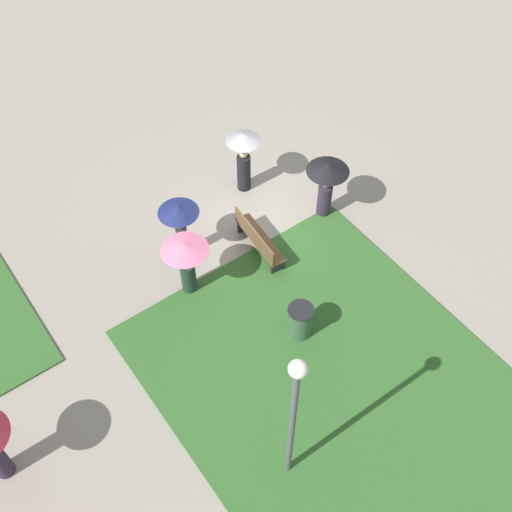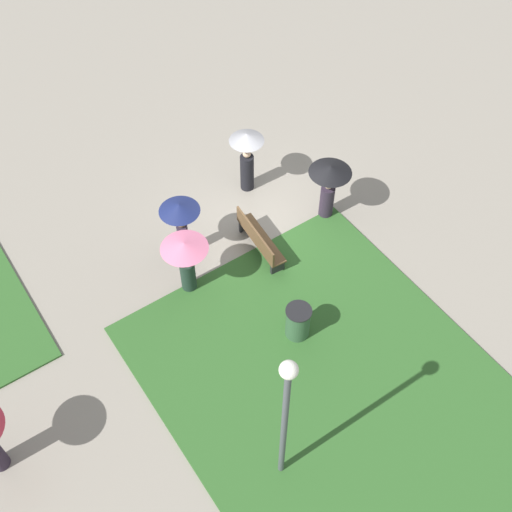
{
  "view_description": "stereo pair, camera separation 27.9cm",
  "coord_description": "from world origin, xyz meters",
  "px_view_note": "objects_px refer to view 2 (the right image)",
  "views": [
    {
      "loc": [
        -9.48,
        7.0,
        12.92
      ],
      "look_at": [
        -1.55,
        1.2,
        0.76
      ],
      "focal_mm": 45.0,
      "sensor_mm": 36.0,
      "label": 1
    },
    {
      "loc": [
        -9.64,
        6.77,
        12.92
      ],
      "look_at": [
        -1.55,
        1.2,
        0.76
      ],
      "focal_mm": 45.0,
      "sensor_mm": 36.0,
      "label": 2
    }
  ],
  "objects_px": {
    "trash_bin": "(298,322)",
    "crowd_person_navy": "(180,217)",
    "park_bench": "(259,239)",
    "lamp_post": "(286,409)",
    "crowd_person_pink": "(186,257)",
    "crowd_person_grey": "(247,153)",
    "crowd_person_black": "(329,182)"
  },
  "relations": [
    {
      "from": "park_bench",
      "to": "crowd_person_grey",
      "type": "xyz_separation_m",
      "value": [
        2.13,
        -1.08,
        0.8
      ]
    },
    {
      "from": "lamp_post",
      "to": "crowd_person_navy",
      "type": "bearing_deg",
      "value": -12.24
    },
    {
      "from": "park_bench",
      "to": "crowd_person_pink",
      "type": "bearing_deg",
      "value": 94.95
    },
    {
      "from": "park_bench",
      "to": "trash_bin",
      "type": "distance_m",
      "value": 2.68
    },
    {
      "from": "crowd_person_grey",
      "to": "park_bench",
      "type": "bearing_deg",
      "value": 151.88
    },
    {
      "from": "trash_bin",
      "to": "crowd_person_navy",
      "type": "height_order",
      "value": "crowd_person_navy"
    },
    {
      "from": "lamp_post",
      "to": "crowd_person_pink",
      "type": "bearing_deg",
      "value": -9.41
    },
    {
      "from": "trash_bin",
      "to": "crowd_person_grey",
      "type": "bearing_deg",
      "value": -20.61
    },
    {
      "from": "park_bench",
      "to": "crowd_person_pink",
      "type": "height_order",
      "value": "crowd_person_pink"
    },
    {
      "from": "trash_bin",
      "to": "crowd_person_pink",
      "type": "distance_m",
      "value": 3.03
    },
    {
      "from": "park_bench",
      "to": "lamp_post",
      "type": "height_order",
      "value": "lamp_post"
    },
    {
      "from": "lamp_post",
      "to": "crowd_person_navy",
      "type": "height_order",
      "value": "lamp_post"
    },
    {
      "from": "lamp_post",
      "to": "crowd_person_grey",
      "type": "relative_size",
      "value": 2.21
    },
    {
      "from": "trash_bin",
      "to": "crowd_person_navy",
      "type": "bearing_deg",
      "value": 13.89
    },
    {
      "from": "crowd_person_navy",
      "to": "crowd_person_grey",
      "type": "xyz_separation_m",
      "value": [
        1.06,
        -2.67,
        -0.1
      ]
    },
    {
      "from": "crowd_person_navy",
      "to": "crowd_person_black",
      "type": "bearing_deg",
      "value": -3.22
    },
    {
      "from": "crowd_person_black",
      "to": "crowd_person_grey",
      "type": "bearing_deg",
      "value": -48.79
    },
    {
      "from": "park_bench",
      "to": "crowd_person_pink",
      "type": "xyz_separation_m",
      "value": [
        0.01,
        2.08,
        0.74
      ]
    },
    {
      "from": "crowd_person_pink",
      "to": "crowd_person_navy",
      "type": "distance_m",
      "value": 1.17
    },
    {
      "from": "crowd_person_black",
      "to": "crowd_person_navy",
      "type": "relative_size",
      "value": 0.99
    },
    {
      "from": "crowd_person_pink",
      "to": "trash_bin",
      "type": "bearing_deg",
      "value": 176.6
    },
    {
      "from": "park_bench",
      "to": "trash_bin",
      "type": "bearing_deg",
      "value": 170.27
    },
    {
      "from": "crowd_person_pink",
      "to": "crowd_person_grey",
      "type": "distance_m",
      "value": 3.8
    },
    {
      "from": "crowd_person_pink",
      "to": "crowd_person_black",
      "type": "bearing_deg",
      "value": -121.15
    },
    {
      "from": "lamp_post",
      "to": "park_bench",
      "type": "bearing_deg",
      "value": -30.22
    },
    {
      "from": "crowd_person_black",
      "to": "crowd_person_navy",
      "type": "height_order",
      "value": "crowd_person_navy"
    },
    {
      "from": "park_bench",
      "to": "trash_bin",
      "type": "height_order",
      "value": "trash_bin"
    },
    {
      "from": "lamp_post",
      "to": "trash_bin",
      "type": "bearing_deg",
      "value": -42.56
    },
    {
      "from": "lamp_post",
      "to": "trash_bin",
      "type": "height_order",
      "value": "lamp_post"
    },
    {
      "from": "lamp_post",
      "to": "crowd_person_navy",
      "type": "relative_size",
      "value": 2.4
    },
    {
      "from": "trash_bin",
      "to": "crowd_person_pink",
      "type": "relative_size",
      "value": 0.57
    },
    {
      "from": "lamp_post",
      "to": "crowd_person_black",
      "type": "relative_size",
      "value": 2.42
    }
  ]
}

